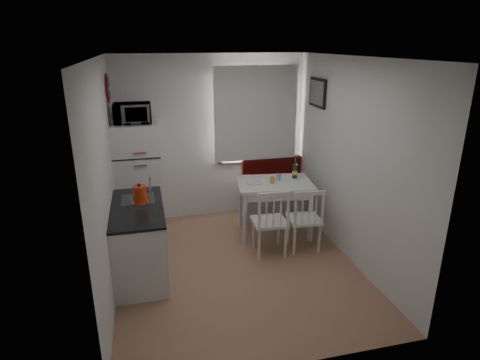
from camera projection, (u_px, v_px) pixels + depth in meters
The scene contains 22 objects.
floor at pixel (237, 266), 5.20m from camera, with size 3.00×3.50×0.02m, color tan.
ceiling at pixel (237, 57), 4.35m from camera, with size 3.00×3.50×0.02m, color white.
wall_back at pixel (212, 138), 6.38m from camera, with size 3.00×0.02×2.60m, color white.
wall_front at pixel (288, 237), 3.17m from camera, with size 3.00×0.02×2.60m, color white.
wall_left at pixel (105, 181), 4.44m from camera, with size 0.02×3.50×2.60m, color white.
wall_right at pixel (351, 162), 5.11m from camera, with size 0.02×3.50×2.60m, color white.
window at pixel (255, 117), 6.40m from camera, with size 1.22×0.06×1.47m, color white.
curtain at pixel (256, 114), 6.32m from camera, with size 1.35×0.02×1.50m, color white.
kitchen_counter at pixel (139, 240), 4.92m from camera, with size 0.62×1.32×1.16m.
wall_sign at pixel (108, 88), 5.50m from camera, with size 0.40×0.40×0.03m, color navy.
picture_frame at pixel (317, 93), 5.87m from camera, with size 0.04×0.52×0.42m, color black.
bench at pixel (280, 196), 6.73m from camera, with size 1.30×0.50×0.93m.
dining_table at pixel (274, 188), 5.90m from camera, with size 1.18×0.90×0.81m.
chair_left at pixel (272, 216), 5.27m from camera, with size 0.47×0.45×0.51m.
chair_right at pixel (307, 213), 5.39m from camera, with size 0.47×0.45×0.49m.
fridge at pixel (138, 178), 5.95m from camera, with size 0.67×0.67×1.67m, color white.
microwave at pixel (132, 113), 5.58m from camera, with size 0.51×0.34×0.28m, color white.
kettle at pixel (140, 194), 4.79m from camera, with size 0.19×0.19×0.26m, color red.
wine_bottle at pixel (295, 169), 5.99m from camera, with size 0.08×0.08×0.30m, color #143E1C, non-canonical shape.
drinking_glass_orange at pixel (272, 180), 5.79m from camera, with size 0.06×0.06×0.10m, color orange.
drinking_glass_blue at pixel (279, 177), 5.91m from camera, with size 0.06×0.06×0.11m, color #7CADD3.
plate at pixel (254, 183), 5.81m from camera, with size 0.23×0.23×0.02m, color white.
Camera 1 is at (-1.05, -4.42, 2.76)m, focal length 30.00 mm.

